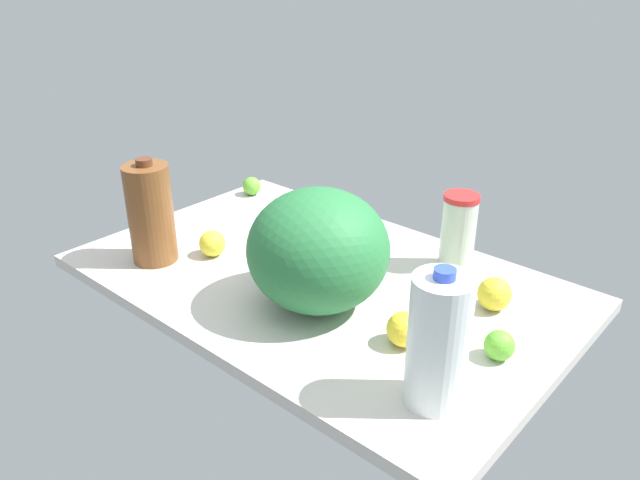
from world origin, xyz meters
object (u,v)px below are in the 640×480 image
object	(u,v)px
lemon_far_back	(404,329)
watermelon	(318,250)
lemon_near_front	(212,243)
lime_beside_bowl	(252,186)
milk_jug	(438,342)
chocolate_milk_jug	(151,214)
lemon_by_jug	(494,294)
lime_loose	(499,345)
tumbler_cup	(458,231)

from	to	relation	value
lemon_far_back	watermelon	bearing A→B (deg)	179.21
lemon_near_front	lime_beside_bowl	size ratio (longest dim) A/B	1.18
milk_jug	lemon_far_back	size ratio (longest dim) A/B	3.66
lemon_far_back	chocolate_milk_jug	bearing A→B (deg)	-170.92
milk_jug	lime_beside_bowl	size ratio (longest dim) A/B	4.60
lemon_by_jug	chocolate_milk_jug	bearing A→B (deg)	-155.04
chocolate_milk_jug	lemon_by_jug	world-z (taller)	chocolate_milk_jug
chocolate_milk_jug	watermelon	xyz separation A→B (cm)	(46.19, 11.49, 0.81)
lemon_far_back	milk_jug	bearing A→B (deg)	-37.87
lemon_near_front	lime_loose	world-z (taller)	lemon_near_front
watermelon	lime_loose	bearing A→B (deg)	11.52
lemon_by_jug	lime_loose	bearing A→B (deg)	-59.58
tumbler_cup	lemon_by_jug	world-z (taller)	tumbler_cup
lime_loose	lime_beside_bowl	bearing A→B (deg)	164.65
lemon_near_front	lime_beside_bowl	bearing A→B (deg)	123.37
chocolate_milk_jug	lime_beside_bowl	distance (cm)	50.64
lemon_by_jug	watermelon	bearing A→B (deg)	-141.74
milk_jug	lemon_near_front	world-z (taller)	milk_jug
lime_loose	lemon_by_jug	size ratio (longest dim) A/B	0.81
watermelon	lime_beside_bowl	bearing A→B (deg)	149.30
chocolate_milk_jug	lemon_far_back	world-z (taller)	chocolate_milk_jug
chocolate_milk_jug	lemon_far_back	bearing A→B (deg)	9.08
chocolate_milk_jug	lemon_by_jug	xyz separation A→B (cm)	(77.17, 35.92, -9.11)
lime_loose	lemon_far_back	size ratio (longest dim) A/B	0.83
watermelon	lemon_far_back	bearing A→B (deg)	-0.79
milk_jug	lime_beside_bowl	world-z (taller)	milk_jug
chocolate_milk_jug	lemon_near_front	bearing A→B (deg)	49.80
tumbler_cup	lime_loose	bearing A→B (deg)	-47.02
lime_loose	lime_beside_bowl	distance (cm)	104.85
watermelon	lemon_near_front	xyz separation A→B (cm)	(-36.73, -0.29, -10.26)
lemon_near_front	lemon_far_back	world-z (taller)	lemon_far_back
tumbler_cup	lemon_near_front	distance (cm)	63.12
tumbler_cup	lime_beside_bowl	world-z (taller)	tumbler_cup
chocolate_milk_jug	watermelon	distance (cm)	47.61
chocolate_milk_jug	lime_loose	bearing A→B (deg)	12.83
milk_jug	chocolate_milk_jug	distance (cm)	83.55
lemon_near_front	lime_beside_bowl	xyz separation A→B (cm)	(-23.90, 36.30, -0.53)
tumbler_cup	lemon_near_front	size ratio (longest dim) A/B	2.83
watermelon	lemon_far_back	size ratio (longest dim) A/B	4.30
lemon_near_front	lemon_far_back	bearing A→B (deg)	-0.03
lemon_near_front	lemon_far_back	size ratio (longest dim) A/B	0.94
watermelon	milk_jug	bearing A→B (deg)	-16.37
milk_jug	watermelon	distance (cm)	38.95
tumbler_cup	lime_loose	xyz separation A→B (cm)	(26.26, -28.18, -6.77)
chocolate_milk_jug	lime_loose	size ratio (longest dim) A/B	4.47
watermelon	lemon_near_front	distance (cm)	38.14
lime_loose	lemon_by_jug	distance (cm)	18.77
lemon_by_jug	lime_beside_bowl	bearing A→B (deg)	172.80
milk_jug	lime_loose	world-z (taller)	milk_jug
watermelon	lemon_near_front	world-z (taller)	watermelon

